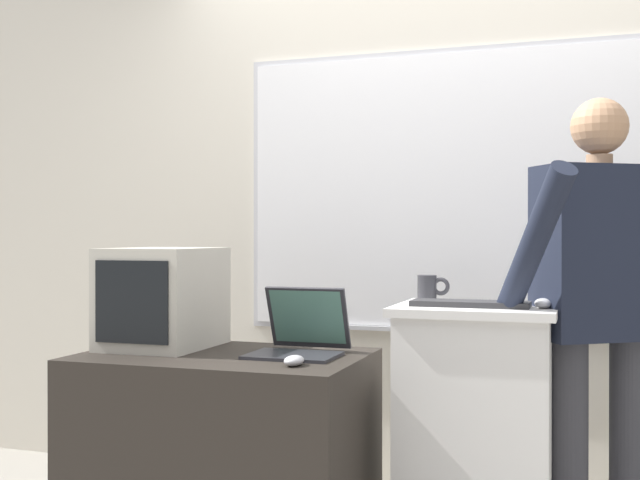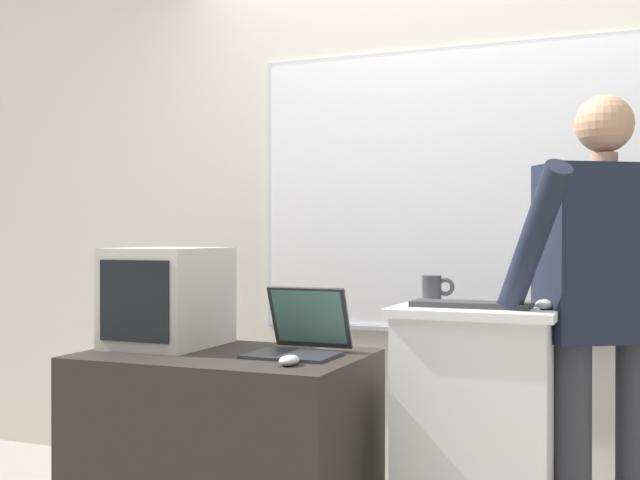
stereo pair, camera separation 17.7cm
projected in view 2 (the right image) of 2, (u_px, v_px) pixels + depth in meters
The scene contains 10 objects.
back_wall at pixel (454, 203), 3.65m from camera, with size 6.40×0.17×2.63m.
lectern_podium at pixel (478, 436), 2.83m from camera, with size 0.56×0.50×0.92m.
side_desk at pixel (225, 457), 2.89m from camera, with size 1.00×0.65×0.75m.
person_presenter at pixel (604, 298), 2.74m from camera, with size 0.60×0.72×1.65m.
laptop at pixel (302, 334), 2.87m from camera, with size 0.31×0.32×0.24m.
wireless_keyboard at pixel (471, 304), 2.77m from camera, with size 0.41×0.14×0.02m.
computer_mouse_by_laptop at pixel (289, 360), 2.61m from camera, with size 0.06×0.10×0.03m.
computer_mouse_by_keyboard at pixel (545, 304), 2.70m from camera, with size 0.06×0.10×0.03m.
crt_monitor at pixel (168, 297), 3.07m from camera, with size 0.36×0.45×0.38m.
coffee_mug at pixel (434, 288), 3.08m from camera, with size 0.13×0.07×0.10m.
Camera 2 is at (0.83, -2.29, 1.17)m, focal length 45.00 mm.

